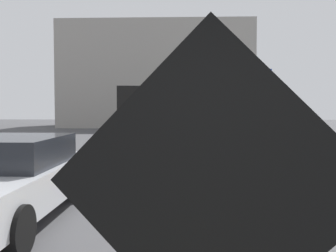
{
  "coord_description": "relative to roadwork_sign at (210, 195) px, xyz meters",
  "views": [
    {
      "loc": [
        0.48,
        0.86,
        1.89
      ],
      "look_at": [
        0.25,
        7.33,
        1.57
      ],
      "focal_mm": 40.62,
      "sensor_mm": 36.0,
      "label": 1
    }
  ],
  "objects": [
    {
      "name": "lane_center_stripe",
      "position": [
        -0.62,
        3.33,
        -1.47
      ],
      "size": [
        0.14,
        36.0,
        0.01
      ],
      "primitive_type": "cube",
      "color": "yellow",
      "rests_on": "ground"
    },
    {
      "name": "roadwork_sign",
      "position": [
        0.0,
        0.0,
        0.0
      ],
      "size": [
        1.62,
        0.27,
        2.33
      ],
      "color": "#593819",
      "rests_on": "ground"
    },
    {
      "name": "arrow_board_trailer",
      "position": [
        -1.76,
        12.38,
        -0.99
      ],
      "size": [
        1.59,
        1.94,
        2.7
      ],
      "color": "orange",
      "rests_on": "ground"
    },
    {
      "name": "box_truck",
      "position": [
        2.49,
        17.36,
        0.4
      ],
      "size": [
        2.48,
        7.01,
        3.49
      ],
      "color": "black",
      "rests_on": "ground"
    },
    {
      "name": "pickup_car",
      "position": [
        -3.15,
        4.49,
        -0.77
      ],
      "size": [
        2.14,
        4.77,
        1.38
      ],
      "color": "silver",
      "rests_on": "ground"
    },
    {
      "name": "highway_guide_sign",
      "position": [
        4.33,
        25.26,
        1.95
      ],
      "size": [
        2.79,
        0.19,
        5.0
      ],
      "color": "gray",
      "rests_on": "ground"
    },
    {
      "name": "far_building_block",
      "position": [
        -2.57,
        36.99,
        3.46
      ],
      "size": [
        18.04,
        9.81,
        9.86
      ],
      "primitive_type": "cube",
      "color": "gray",
      "rests_on": "ground"
    },
    {
      "name": "traffic_cone_mid_lane",
      "position": [
        -0.61,
        4.21,
        -1.09
      ],
      "size": [
        0.36,
        0.36,
        0.77
      ],
      "color": "black",
      "rests_on": "ground"
    },
    {
      "name": "traffic_cone_far_lane",
      "position": [
        -0.91,
        6.77,
        -1.09
      ],
      "size": [
        0.36,
        0.36,
        0.77
      ],
      "color": "black",
      "rests_on": "ground"
    },
    {
      "name": "traffic_cone_curbside",
      "position": [
        -1.36,
        9.49,
        -1.09
      ],
      "size": [
        0.36,
        0.36,
        0.77
      ],
      "color": "black",
      "rests_on": "ground"
    }
  ]
}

